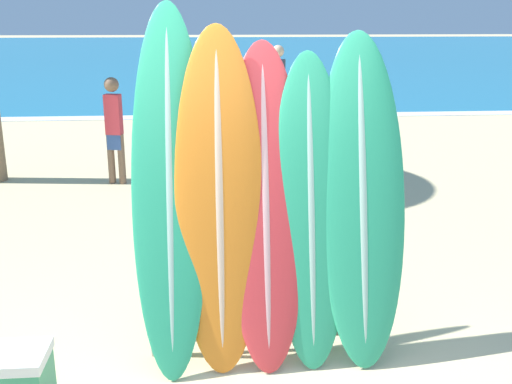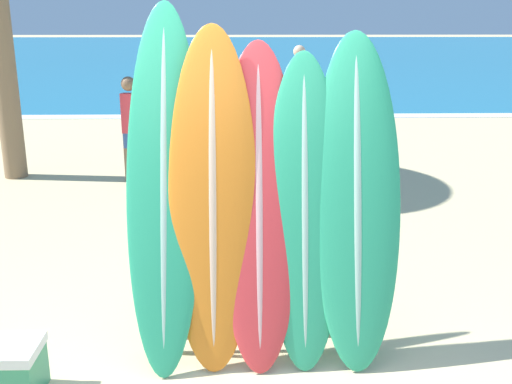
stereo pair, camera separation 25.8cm
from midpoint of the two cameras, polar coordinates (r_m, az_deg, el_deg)
ground_plane at (r=4.18m, az=-3.42°, el=-17.35°), size 160.00×160.00×0.00m
ocean_water at (r=43.74m, az=-4.68°, el=13.25°), size 120.00×60.00×0.01m
surfboard_rack at (r=4.23m, az=-0.89°, el=-9.05°), size 1.63×0.04×0.94m
surfboard_slot_0 at (r=4.06m, az=-10.03°, el=0.41°), size 0.51×0.90×2.44m
surfboard_slot_1 at (r=4.01m, az=-5.36°, el=-0.72°), size 0.60×0.68×2.29m
surfboard_slot_2 at (r=4.03m, az=-0.92°, el=-1.36°), size 0.55×0.72×2.18m
surfboard_slot_3 at (r=4.06m, az=3.42°, el=-1.78°), size 0.52×0.64×2.11m
surfboard_slot_4 at (r=4.12m, az=8.28°, el=-0.70°), size 0.60×0.73×2.24m
person_near_water at (r=12.15m, az=1.47°, el=9.99°), size 0.30×0.26×1.79m
person_mid_beach at (r=10.80m, az=-8.47°, el=9.09°), size 0.26×0.31×1.81m
person_far_left at (r=8.75m, az=-14.19°, el=6.05°), size 0.25×0.20×1.52m
cooler_box at (r=4.19m, az=-24.40°, el=-15.89°), size 0.52×0.36×0.36m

